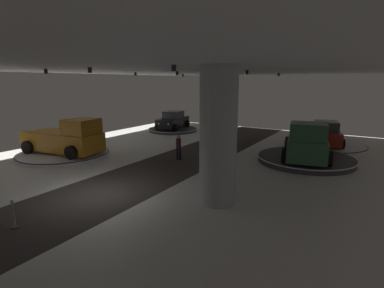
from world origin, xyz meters
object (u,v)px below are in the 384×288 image
at_px(visitor_walking_near, 179,146).
at_px(display_platform_deep_right, 324,145).
at_px(column_right, 218,136).
at_px(display_car_deep_right, 325,134).
at_px(display_platform_mid_left, 64,154).
at_px(pickup_truck_far_right, 307,143).
at_px(display_platform_far_right, 305,159).
at_px(display_platform_deep_left, 173,129).
at_px(pickup_truck_mid_left, 66,139).
at_px(display_car_deep_left, 173,121).

bearing_deg(visitor_walking_near, display_platform_deep_right, 49.23).
height_order(column_right, display_platform_deep_right, column_right).
relative_size(column_right, display_car_deep_right, 1.22).
bearing_deg(display_platform_mid_left, pickup_truck_far_right, 24.86).
relative_size(display_platform_deep_right, pickup_truck_far_right, 1.03).
bearing_deg(display_platform_far_right, display_platform_deep_left, 158.39).
bearing_deg(column_right, display_platform_deep_right, 80.49).
distance_m(pickup_truck_mid_left, display_platform_deep_right, 18.27).
bearing_deg(column_right, display_platform_deep_left, 130.52).
height_order(display_platform_deep_right, display_platform_deep_left, display_platform_deep_right).
bearing_deg(display_platform_deep_right, display_car_deep_right, -75.69).
distance_m(column_right, display_platform_mid_left, 12.48).
bearing_deg(display_car_deep_left, display_platform_deep_left, -79.75).
xyz_separation_m(column_right, display_platform_deep_left, (-11.81, 13.82, -2.61)).
distance_m(display_platform_deep_right, display_car_deep_right, 0.90).
xyz_separation_m(display_platform_far_right, pickup_truck_far_right, (0.06, -0.32, 1.09)).
height_order(pickup_truck_mid_left, display_car_deep_right, pickup_truck_mid_left).
distance_m(column_right, display_car_deep_right, 13.59).
relative_size(display_car_deep_right, display_platform_far_right, 0.78).
distance_m(pickup_truck_mid_left, display_car_deep_left, 12.21).
bearing_deg(pickup_truck_mid_left, display_car_deep_right, 39.74).
bearing_deg(pickup_truck_mid_left, display_platform_deep_left, 90.16).
bearing_deg(pickup_truck_far_right, display_platform_deep_left, 157.35).
xyz_separation_m(pickup_truck_mid_left, display_platform_deep_left, (-0.03, 12.18, -1.07)).
distance_m(display_platform_mid_left, pickup_truck_mid_left, 1.10).
relative_size(display_platform_mid_left, display_car_deep_right, 1.27).
distance_m(display_platform_mid_left, display_platform_deep_right, 18.52).
bearing_deg(pickup_truck_far_right, display_car_deep_right, 86.47).
relative_size(display_platform_deep_right, display_platform_deep_left, 1.19).
height_order(column_right, display_platform_mid_left, column_right).
distance_m(display_car_deep_left, visitor_walking_near, 11.26).
height_order(column_right, visitor_walking_near, column_right).
xyz_separation_m(display_platform_mid_left, pickup_truck_mid_left, (0.32, 0.04, 1.05)).
xyz_separation_m(column_right, pickup_truck_far_right, (1.92, 8.09, -1.48)).
distance_m(display_car_deep_right, pickup_truck_far_right, 5.22).
distance_m(display_car_deep_left, display_platform_far_right, 14.74).
bearing_deg(display_car_deep_left, visitor_walking_near, -53.45).
distance_m(display_car_deep_right, display_car_deep_left, 14.07).
bearing_deg(column_right, pickup_truck_mid_left, 172.06).
height_order(display_platform_mid_left, pickup_truck_mid_left, pickup_truck_mid_left).
xyz_separation_m(column_right, display_platform_deep_right, (2.23, 13.33, -2.58)).
relative_size(pickup_truck_mid_left, pickup_truck_far_right, 0.99).
relative_size(display_platform_deep_left, pickup_truck_far_right, 0.87).
relative_size(display_platform_mid_left, pickup_truck_mid_left, 1.04).
bearing_deg(display_platform_mid_left, display_platform_far_right, 26.01).
relative_size(display_car_deep_right, display_car_deep_left, 1.01).
bearing_deg(display_platform_deep_left, display_platform_far_right, -21.61).
height_order(display_platform_deep_left, pickup_truck_far_right, pickup_truck_far_right).
bearing_deg(display_car_deep_left, display_platform_far_right, -21.71).
relative_size(column_right, pickup_truck_mid_left, 0.99).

